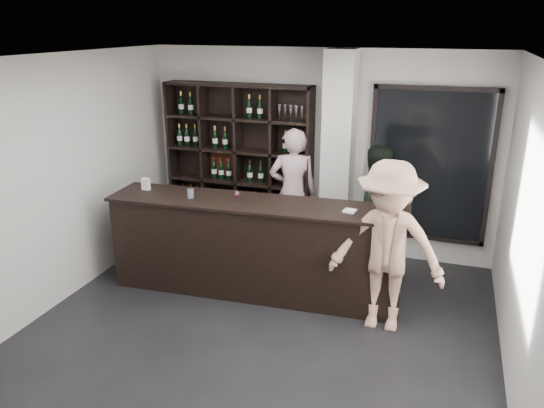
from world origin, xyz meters
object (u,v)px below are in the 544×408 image
at_px(wine_shelf, 239,166).
at_px(customer, 387,248).
at_px(taster_black, 373,215).
at_px(tasting_counter, 255,248).
at_px(taster_pink, 293,192).

distance_m(wine_shelf, customer, 3.00).
bearing_deg(taster_black, tasting_counter, 7.47).
relative_size(wine_shelf, taster_pink, 1.30).
bearing_deg(wine_shelf, tasting_counter, -61.36).
bearing_deg(taster_pink, taster_black, 139.46).
bearing_deg(customer, tasting_counter, 171.10).
relative_size(wine_shelf, taster_black, 1.33).
xyz_separation_m(tasting_counter, customer, (1.61, -0.30, 0.35)).
height_order(tasting_counter, taster_pink, taster_pink).
bearing_deg(wine_shelf, taster_black, -17.90).
height_order(taster_pink, taster_black, taster_pink).
bearing_deg(tasting_counter, customer, -13.87).
xyz_separation_m(tasting_counter, taster_black, (1.30, 0.79, 0.31)).
distance_m(tasting_counter, customer, 1.68).
height_order(tasting_counter, customer, customer).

